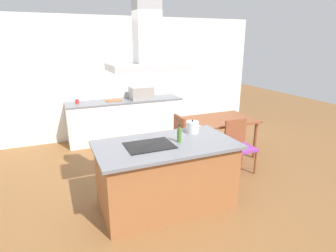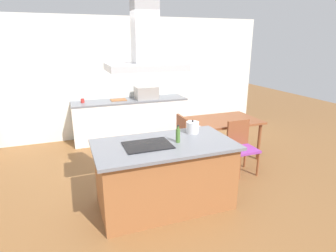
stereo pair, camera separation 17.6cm
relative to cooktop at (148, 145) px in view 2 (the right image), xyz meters
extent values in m
plane|color=brown|center=(0.23, 1.50, -0.91)|extent=(16.00, 16.00, 0.00)
cube|color=silver|center=(0.23, 3.25, 0.44)|extent=(7.20, 0.10, 2.70)
cube|color=#995B33|center=(0.23, 0.00, -0.48)|extent=(1.74, 0.91, 0.86)
cube|color=slate|center=(0.23, 0.00, -0.03)|extent=(1.84, 1.01, 0.04)
cube|color=black|center=(0.00, 0.00, 0.00)|extent=(0.60, 0.44, 0.01)
cylinder|color=silver|center=(0.75, 0.26, 0.08)|extent=(0.18, 0.18, 0.17)
sphere|color=black|center=(0.75, 0.26, 0.17)|extent=(0.03, 0.03, 0.03)
cone|color=silver|center=(0.86, 0.26, 0.09)|extent=(0.06, 0.03, 0.04)
cylinder|color=#47722D|center=(0.41, -0.02, 0.09)|extent=(0.06, 0.06, 0.18)
cylinder|color=#47722D|center=(0.41, -0.02, 0.20)|extent=(0.03, 0.03, 0.04)
cylinder|color=black|center=(0.41, -0.02, 0.22)|extent=(0.03, 0.03, 0.01)
cube|color=white|center=(0.44, 2.88, -0.48)|extent=(2.56, 0.62, 0.86)
cube|color=slate|center=(0.44, 2.88, -0.03)|extent=(2.56, 0.62, 0.04)
cube|color=#9E9993|center=(0.82, 2.88, 0.13)|extent=(0.50, 0.38, 0.28)
cylinder|color=red|center=(-0.59, 2.94, 0.04)|extent=(0.08, 0.08, 0.09)
cube|color=#995B33|center=(0.18, 2.93, 0.00)|extent=(0.34, 0.24, 0.02)
cube|color=brown|center=(1.80, 1.19, -0.18)|extent=(1.40, 0.90, 0.04)
cylinder|color=brown|center=(1.18, 0.82, -0.55)|extent=(0.06, 0.06, 0.71)
cylinder|color=brown|center=(2.42, 0.82, -0.55)|extent=(0.06, 0.06, 0.71)
cylinder|color=brown|center=(1.18, 1.56, -0.55)|extent=(0.06, 0.06, 0.71)
cylinder|color=brown|center=(2.42, 1.56, -0.55)|extent=(0.06, 0.06, 0.71)
cube|color=purple|center=(1.80, 0.44, -0.48)|extent=(0.42, 0.42, 0.04)
cube|color=brown|center=(1.80, 0.63, -0.24)|extent=(0.42, 0.04, 0.44)
cylinder|color=brown|center=(1.98, 0.26, -0.70)|extent=(0.04, 0.04, 0.41)
cylinder|color=brown|center=(1.62, 0.26, -0.70)|extent=(0.04, 0.04, 0.41)
cylinder|color=brown|center=(1.98, 0.62, -0.70)|extent=(0.04, 0.04, 0.41)
cylinder|color=brown|center=(1.62, 0.62, -0.70)|extent=(0.04, 0.04, 0.41)
cube|color=purple|center=(0.80, 1.19, -0.48)|extent=(0.42, 0.42, 0.04)
cube|color=brown|center=(0.99, 1.19, -0.24)|extent=(0.04, 0.42, 0.44)
cylinder|color=brown|center=(0.62, 1.01, -0.70)|extent=(0.04, 0.04, 0.41)
cylinder|color=brown|center=(0.62, 1.37, -0.70)|extent=(0.04, 0.04, 0.41)
cylinder|color=brown|center=(0.98, 1.01, -0.70)|extent=(0.04, 0.04, 0.41)
cylinder|color=brown|center=(0.98, 1.37, -0.70)|extent=(0.04, 0.04, 0.41)
cube|color=#ADADB2|center=(0.00, 0.00, 0.98)|extent=(0.90, 0.55, 0.08)
cube|color=#ADADB2|center=(0.00, 0.00, 1.37)|extent=(0.28, 0.24, 0.70)
camera|label=1|loc=(-1.08, -3.14, 1.28)|focal=29.81mm
camera|label=2|loc=(-0.91, -3.20, 1.28)|focal=29.81mm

